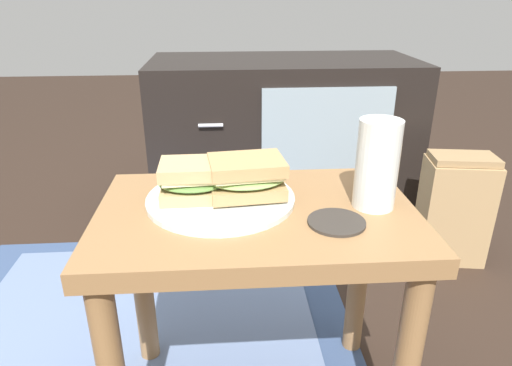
{
  "coord_description": "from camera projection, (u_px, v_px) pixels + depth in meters",
  "views": [
    {
      "loc": [
        -0.05,
        -0.71,
        0.82
      ],
      "look_at": [
        -0.0,
        0.0,
        0.51
      ],
      "focal_mm": 31.96,
      "sensor_mm": 36.0,
      "label": 1
    }
  ],
  "objects": [
    {
      "name": "side_table",
      "position": [
        257.0,
        253.0,
        0.83
      ],
      "size": [
        0.56,
        0.36,
        0.46
      ],
      "color": "olive",
      "rests_on": "ground"
    },
    {
      "name": "tv_cabinet",
      "position": [
        283.0,
        137.0,
        1.74
      ],
      "size": [
        0.96,
        0.46,
        0.58
      ],
      "color": "black",
      "rests_on": "ground"
    },
    {
      "name": "area_rug",
      "position": [
        145.0,
        311.0,
        1.24
      ],
      "size": [
        1.09,
        0.77,
        0.01
      ],
      "color": "#384C72",
      "rests_on": "ground"
    },
    {
      "name": "plate",
      "position": [
        221.0,
        199.0,
        0.83
      ],
      "size": [
        0.27,
        0.27,
        0.01
      ],
      "primitive_type": "cylinder",
      "color": "silver",
      "rests_on": "side_table"
    },
    {
      "name": "sandwich_front",
      "position": [
        193.0,
        180.0,
        0.81
      ],
      "size": [
        0.13,
        0.1,
        0.07
      ],
      "color": "tan",
      "rests_on": "plate"
    },
    {
      "name": "sandwich_back",
      "position": [
        247.0,
        177.0,
        0.81
      ],
      "size": [
        0.15,
        0.12,
        0.07
      ],
      "color": "tan",
      "rests_on": "plate"
    },
    {
      "name": "beer_glass",
      "position": [
        376.0,
        165.0,
        0.78
      ],
      "size": [
        0.07,
        0.07,
        0.16
      ],
      "color": "silver",
      "rests_on": "side_table"
    },
    {
      "name": "coaster",
      "position": [
        336.0,
        222.0,
        0.75
      ],
      "size": [
        0.1,
        0.1,
        0.01
      ],
      "primitive_type": "cylinder",
      "color": "#332D28",
      "rests_on": "side_table"
    },
    {
      "name": "paper_bag",
      "position": [
        454.0,
        209.0,
        1.44
      ],
      "size": [
        0.22,
        0.17,
        0.35
      ],
      "color": "tan",
      "rests_on": "ground"
    }
  ]
}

